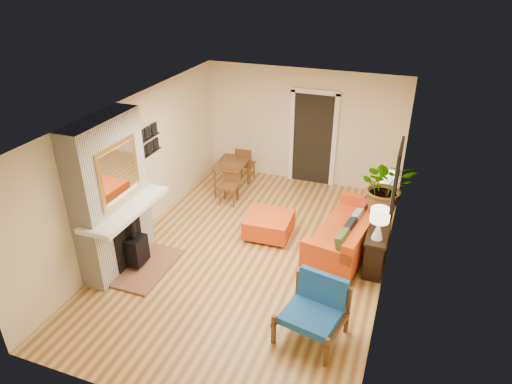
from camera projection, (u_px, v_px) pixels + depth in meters
room_shell at (323, 142)px, 9.53m from camera, size 6.50×6.50×6.50m
fireplace at (113, 200)px, 7.30m from camera, size 1.09×1.68×2.60m
sofa at (350, 232)px, 8.08m from camera, size 1.21×2.18×0.82m
ottoman at (269, 224)px, 8.54m from camera, size 0.86×0.86×0.42m
blue_chair at (315, 306)px, 6.23m from camera, size 0.97×0.95×0.86m
dining_table at (235, 168)px, 10.02m from camera, size 0.72×1.58×0.84m
console_table at (381, 225)px, 7.88m from camera, size 0.34×1.85×0.72m
lamp_near at (379, 220)px, 7.08m from camera, size 0.30×0.30×0.54m
lamp_far at (388, 183)px, 8.22m from camera, size 0.30×0.30×0.54m
houseplant at (386, 186)px, 7.76m from camera, size 1.12×1.05×1.01m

